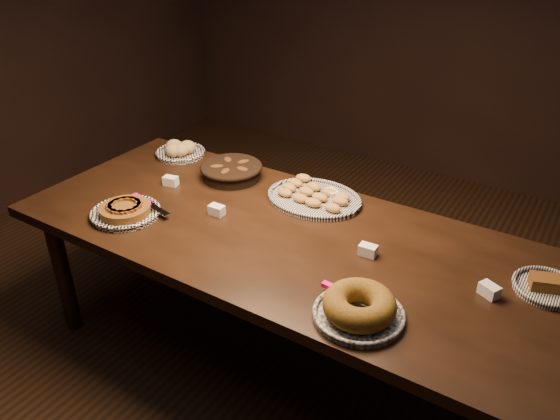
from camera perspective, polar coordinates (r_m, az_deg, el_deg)
The scene contains 9 objects.
ground at distance 2.80m, azimuth 0.32°, elevation -15.47°, with size 5.00×5.00×0.00m, color black.
buffet_table at distance 2.37m, azimuth 0.37°, elevation -3.85°, with size 2.40×1.00×0.75m.
apple_tart_plate at distance 2.54m, azimuth -15.83°, elevation -0.11°, with size 0.35×0.31×0.06m.
madeleine_platter at distance 2.58m, azimuth 3.54°, elevation 1.41°, with size 0.46×0.37×0.05m.
bundt_cake_plate at distance 1.88m, azimuth 8.26°, elevation -10.08°, with size 0.33×0.31×0.10m.
croissant_basket at distance 2.78m, azimuth -5.11°, elevation 4.20°, with size 0.39×0.39×0.08m.
bread_roll_plate at distance 3.08m, azimuth -10.44°, elevation 6.16°, with size 0.27×0.27×0.09m.
loaf_plate at distance 2.21m, azimuth 26.17°, elevation -7.18°, with size 0.25×0.25×0.06m.
tent_cards at distance 2.37m, azimuth 2.49°, elevation -1.10°, with size 1.64×0.47×0.04m.
Camera 1 is at (1.05, -1.68, 1.98)m, focal length 35.00 mm.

